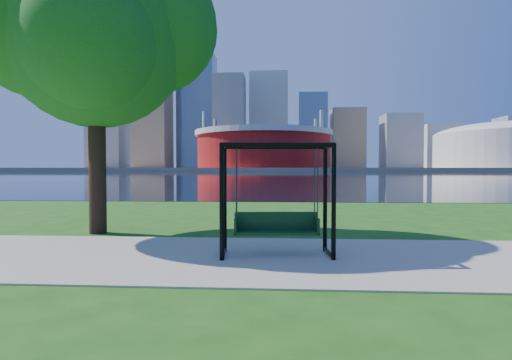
{
  "coord_description": "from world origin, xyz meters",
  "views": [
    {
      "loc": [
        0.69,
        -8.02,
        1.71
      ],
      "look_at": [
        0.19,
        0.0,
        1.47
      ],
      "focal_mm": 28.0,
      "sensor_mm": 36.0,
      "label": 1
    }
  ],
  "objects": [
    {
      "name": "ground",
      "position": [
        0.0,
        0.0,
        0.0
      ],
      "size": [
        900.0,
        900.0,
        0.0
      ],
      "primitive_type": "plane",
      "color": "#1E5114",
      "rests_on": "ground"
    },
    {
      "name": "far_bank",
      "position": [
        0.0,
        306.0,
        1.0
      ],
      "size": [
        900.0,
        228.0,
        2.0
      ],
      "primitive_type": "cube",
      "color": "#937F60",
      "rests_on": "ground"
    },
    {
      "name": "arena",
      "position": [
        135.0,
        235.0,
        15.87
      ],
      "size": [
        84.0,
        84.0,
        26.56
      ],
      "color": "beige",
      "rests_on": "far_bank"
    },
    {
      "name": "skyline",
      "position": [
        -4.27,
        319.39,
        35.89
      ],
      "size": [
        392.0,
        66.0,
        96.5
      ],
      "color": "gray",
      "rests_on": "far_bank"
    },
    {
      "name": "river",
      "position": [
        0.0,
        102.0,
        0.01
      ],
      "size": [
        900.0,
        180.0,
        0.02
      ],
      "primitive_type": "cube",
      "color": "black",
      "rests_on": "ground"
    },
    {
      "name": "swing",
      "position": [
        0.6,
        -0.32,
        1.05
      ],
      "size": [
        2.19,
        1.08,
        2.18
      ],
      "rotation": [
        0.0,
        0.0,
        0.08
      ],
      "color": "black",
      "rests_on": "ground"
    },
    {
      "name": "path",
      "position": [
        0.0,
        -0.5,
        0.01
      ],
      "size": [
        120.0,
        4.0,
        0.03
      ],
      "primitive_type": "cube",
      "color": "#9E937F",
      "rests_on": "ground"
    },
    {
      "name": "stadium",
      "position": [
        -10.0,
        235.0,
        14.23
      ],
      "size": [
        83.0,
        83.0,
        32.0
      ],
      "color": "maroon",
      "rests_on": "far_bank"
    },
    {
      "name": "park_tree",
      "position": [
        -4.16,
        2.19,
        5.29
      ],
      "size": [
        6.13,
        5.54,
        7.62
      ],
      "color": "black",
      "rests_on": "ground"
    }
  ]
}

